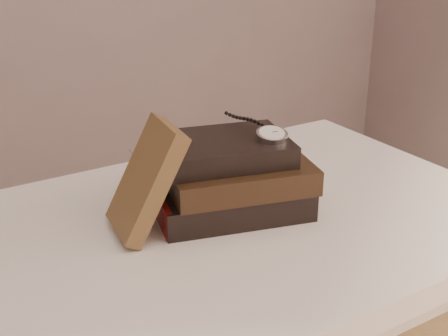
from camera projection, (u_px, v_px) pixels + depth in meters
table at (204, 276)px, 0.98m from camera, size 1.00×0.60×0.75m
book_stack at (230, 178)px, 0.98m from camera, size 0.27×0.22×0.12m
journal at (146, 180)px, 0.90m from camera, size 0.12×0.12×0.17m
pocket_watch at (269, 133)px, 0.96m from camera, size 0.06×0.16×0.02m
eyeglasses at (167, 158)px, 1.02m from camera, size 0.13×0.14×0.05m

